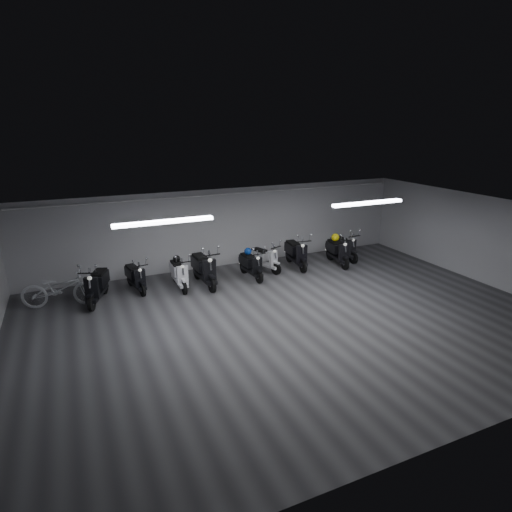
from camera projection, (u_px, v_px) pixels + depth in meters
name	position (u px, v px, depth m)	size (l,w,h in m)	color
floor	(292.00, 320.00, 11.20)	(14.00, 10.00, 0.01)	#3C3B3E
ceiling	(295.00, 216.00, 10.34)	(14.00, 10.00, 0.01)	slate
back_wall	(226.00, 228.00, 15.12)	(14.00, 0.01, 2.80)	#B0AFB2
front_wall	(453.00, 371.00, 6.41)	(14.00, 0.01, 2.80)	#B0AFB2
right_wall	(486.00, 240.00, 13.49)	(0.01, 10.00, 2.80)	#B0AFB2
fluor_strip_left	(164.00, 222.00, 10.07)	(2.40, 0.18, 0.08)	white
fluor_strip_right	(368.00, 203.00, 12.40)	(2.40, 0.18, 0.08)	white
conduit	(226.00, 194.00, 14.68)	(0.05, 0.05, 13.60)	white
scooter_0	(96.00, 280.00, 12.13)	(0.61, 1.83, 1.37)	black
scooter_1	(135.00, 273.00, 12.96)	(0.53, 1.60, 1.19)	black
scooter_2	(179.00, 269.00, 13.19)	(0.56, 1.69, 1.26)	white
scooter_3	(204.00, 263.00, 13.36)	(0.66, 1.99, 1.48)	black
scooter_5	(251.00, 261.00, 14.04)	(0.55, 1.64, 1.22)	black
scooter_6	(265.00, 255.00, 14.72)	(0.54, 1.62, 1.20)	silver
scooter_7	(296.00, 249.00, 15.07)	(0.62, 1.87, 1.39)	black
scooter_8	(338.00, 247.00, 15.36)	(0.60, 1.79, 1.33)	black
scooter_9	(344.00, 243.00, 15.96)	(0.58, 1.74, 1.29)	black
bicycle	(59.00, 284.00, 11.85)	(0.72, 2.05, 1.33)	silver
helmet_0	(177.00, 259.00, 13.31)	(0.23, 0.23, 0.23)	black
helmet_1	(335.00, 237.00, 15.49)	(0.29, 0.29, 0.29)	yellow
helmet_2	(248.00, 251.00, 14.14)	(0.24, 0.24, 0.24)	#0D3696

